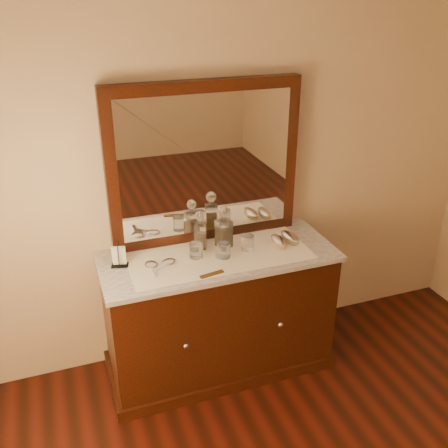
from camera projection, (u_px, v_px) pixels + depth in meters
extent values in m
plane|color=tan|center=(202.00, 154.00, 3.08)|extent=(4.50, 4.50, 0.00)
cube|color=black|center=(219.00, 314.00, 3.26)|extent=(1.40, 0.55, 0.82)
cube|color=black|center=(219.00, 359.00, 3.42)|extent=(1.46, 0.59, 0.08)
sphere|color=silver|center=(186.00, 346.00, 2.91)|extent=(0.04, 0.04, 0.04)
sphere|color=silver|center=(280.00, 324.00, 3.09)|extent=(0.04, 0.04, 0.04)
cube|color=white|center=(218.00, 256.00, 3.07)|extent=(1.44, 0.59, 0.03)
cube|color=black|center=(205.00, 164.00, 3.06)|extent=(1.20, 0.08, 1.00)
cube|color=white|center=(207.00, 166.00, 3.03)|extent=(1.06, 0.01, 0.86)
cube|color=white|center=(220.00, 256.00, 3.05)|extent=(1.10, 0.45, 0.00)
cylinder|color=silver|center=(221.00, 256.00, 3.03)|extent=(0.08, 0.08, 0.01)
cube|color=brown|center=(212.00, 274.00, 2.84)|extent=(0.15, 0.05, 0.01)
cube|color=black|center=(120.00, 265.00, 2.94)|extent=(0.11, 0.08, 0.01)
cylinder|color=black|center=(118.00, 257.00, 2.89)|extent=(0.01, 0.01, 0.15)
cylinder|color=black|center=(119.00, 252.00, 2.94)|extent=(0.01, 0.01, 0.15)
cube|color=white|center=(119.00, 255.00, 2.91)|extent=(0.09, 0.05, 0.12)
cube|color=brown|center=(201.00, 240.00, 3.11)|extent=(0.08, 0.08, 0.11)
cube|color=white|center=(200.00, 236.00, 3.10)|extent=(0.10, 0.10, 0.16)
cylinder|color=white|center=(200.00, 222.00, 3.06)|extent=(0.04, 0.04, 0.03)
sphere|color=white|center=(200.00, 216.00, 3.04)|extent=(0.08, 0.08, 0.06)
cube|color=brown|center=(224.00, 237.00, 3.13)|extent=(0.08, 0.08, 0.12)
cube|color=white|center=(224.00, 234.00, 3.12)|extent=(0.10, 0.10, 0.17)
cylinder|color=white|center=(224.00, 219.00, 3.07)|extent=(0.04, 0.04, 0.03)
sphere|color=white|center=(224.00, 211.00, 3.05)|extent=(0.08, 0.08, 0.07)
ellipsoid|color=tan|center=(279.00, 243.00, 3.16)|extent=(0.08, 0.18, 0.03)
ellipsoid|color=silver|center=(279.00, 240.00, 3.15)|extent=(0.08, 0.18, 0.03)
ellipsoid|color=tan|center=(290.00, 239.00, 3.21)|extent=(0.10, 0.18, 0.03)
ellipsoid|color=silver|center=(290.00, 236.00, 3.20)|extent=(0.10, 0.18, 0.03)
ellipsoid|color=silver|center=(151.00, 264.00, 2.93)|extent=(0.08, 0.09, 0.02)
cube|color=silver|center=(154.00, 272.00, 2.86)|extent=(0.02, 0.12, 0.01)
ellipsoid|color=silver|center=(169.00, 261.00, 2.96)|extent=(0.11, 0.11, 0.02)
cube|color=silver|center=(160.00, 268.00, 2.91)|extent=(0.11, 0.08, 0.01)
cylinder|color=white|center=(247.00, 243.00, 3.10)|extent=(0.08, 0.08, 0.09)
cylinder|color=white|center=(224.00, 250.00, 3.01)|extent=(0.08, 0.08, 0.09)
cylinder|color=white|center=(196.00, 250.00, 3.01)|extent=(0.08, 0.08, 0.09)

